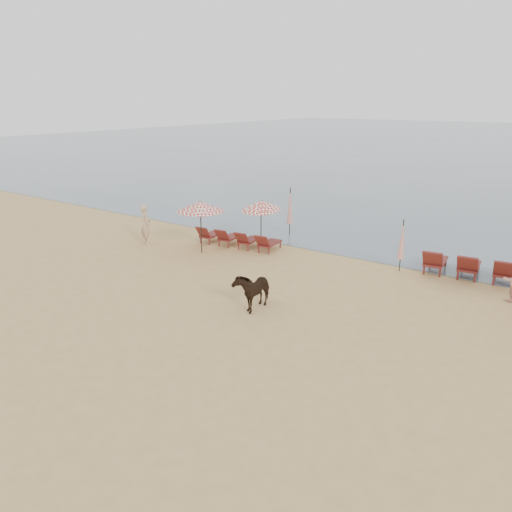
{
  "coord_description": "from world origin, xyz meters",
  "views": [
    {
      "loc": [
        10.06,
        -9.2,
        6.62
      ],
      "look_at": [
        0.0,
        5.0,
        1.1
      ],
      "focal_mm": 35.0,
      "sensor_mm": 36.0,
      "label": 1
    }
  ],
  "objects_px": {
    "umbrella_closed_left": "(290,206)",
    "umbrella_open_left_a": "(200,206)",
    "cow": "(253,289)",
    "lounger_cluster_left": "(237,238)",
    "beachgoer_left": "(146,224)",
    "umbrella_open_left_b": "(261,205)",
    "umbrella_closed_right": "(402,240)",
    "lounger_cluster_right": "(469,265)"
  },
  "relations": [
    {
      "from": "beachgoer_left",
      "to": "umbrella_open_left_a",
      "type": "bearing_deg",
      "value": -140.85
    },
    {
      "from": "lounger_cluster_right",
      "to": "umbrella_open_left_a",
      "type": "xyz_separation_m",
      "value": [
        -10.52,
        -3.49,
        1.62
      ]
    },
    {
      "from": "cow",
      "to": "umbrella_closed_left",
      "type": "bearing_deg",
      "value": 109.52
    },
    {
      "from": "umbrella_open_left_b",
      "to": "lounger_cluster_left",
      "type": "bearing_deg",
      "value": -148.98
    },
    {
      "from": "lounger_cluster_left",
      "to": "umbrella_open_left_a",
      "type": "height_order",
      "value": "umbrella_open_left_a"
    },
    {
      "from": "umbrella_closed_left",
      "to": "umbrella_open_left_a",
      "type": "bearing_deg",
      "value": -108.2
    },
    {
      "from": "umbrella_closed_left",
      "to": "umbrella_open_left_b",
      "type": "bearing_deg",
      "value": -89.7
    },
    {
      "from": "lounger_cluster_left",
      "to": "umbrella_open_left_a",
      "type": "distance_m",
      "value": 2.5
    },
    {
      "from": "cow",
      "to": "beachgoer_left",
      "type": "relative_size",
      "value": 0.8
    },
    {
      "from": "umbrella_open_left_a",
      "to": "umbrella_open_left_b",
      "type": "bearing_deg",
      "value": 35.69
    },
    {
      "from": "lounger_cluster_left",
      "to": "umbrella_closed_left",
      "type": "relative_size",
      "value": 1.62
    },
    {
      "from": "umbrella_closed_left",
      "to": "cow",
      "type": "distance_m",
      "value": 9.4
    },
    {
      "from": "umbrella_open_left_b",
      "to": "umbrella_closed_left",
      "type": "relative_size",
      "value": 0.94
    },
    {
      "from": "umbrella_open_left_b",
      "to": "cow",
      "type": "relative_size",
      "value": 1.48
    },
    {
      "from": "umbrella_closed_left",
      "to": "umbrella_closed_right",
      "type": "height_order",
      "value": "umbrella_closed_left"
    },
    {
      "from": "beachgoer_left",
      "to": "umbrella_closed_left",
      "type": "bearing_deg",
      "value": -100.64
    },
    {
      "from": "umbrella_closed_left",
      "to": "cow",
      "type": "height_order",
      "value": "umbrella_closed_left"
    },
    {
      "from": "umbrella_open_left_b",
      "to": "umbrella_closed_right",
      "type": "relative_size",
      "value": 1.07
    },
    {
      "from": "umbrella_open_left_b",
      "to": "beachgoer_left",
      "type": "distance_m",
      "value": 5.52
    },
    {
      "from": "umbrella_open_left_b",
      "to": "umbrella_closed_right",
      "type": "height_order",
      "value": "umbrella_open_left_b"
    },
    {
      "from": "lounger_cluster_left",
      "to": "beachgoer_left",
      "type": "bearing_deg",
      "value": -156.74
    },
    {
      "from": "cow",
      "to": "umbrella_open_left_a",
      "type": "bearing_deg",
      "value": 141.37
    },
    {
      "from": "umbrella_open_left_b",
      "to": "umbrella_closed_left",
      "type": "distance_m",
      "value": 2.6
    },
    {
      "from": "lounger_cluster_right",
      "to": "umbrella_closed_left",
      "type": "xyz_separation_m",
      "value": [
        -8.92,
        1.39,
        1.0
      ]
    },
    {
      "from": "umbrella_closed_right",
      "to": "beachgoer_left",
      "type": "xyz_separation_m",
      "value": [
        -11.14,
        -3.2,
        -0.34
      ]
    },
    {
      "from": "umbrella_open_left_a",
      "to": "umbrella_closed_right",
      "type": "distance_m",
      "value": 8.59
    },
    {
      "from": "umbrella_open_left_a",
      "to": "umbrella_closed_right",
      "type": "xyz_separation_m",
      "value": [
        8.11,
        2.72,
        -0.81
      ]
    },
    {
      "from": "lounger_cluster_right",
      "to": "umbrella_closed_right",
      "type": "relative_size",
      "value": 1.62
    },
    {
      "from": "lounger_cluster_right",
      "to": "beachgoer_left",
      "type": "bearing_deg",
      "value": -170.47
    },
    {
      "from": "lounger_cluster_left",
      "to": "umbrella_open_left_b",
      "type": "xyz_separation_m",
      "value": [
        0.89,
        0.64,
        1.56
      ]
    },
    {
      "from": "umbrella_open_left_b",
      "to": "umbrella_open_left_a",
      "type": "bearing_deg",
      "value": -129.62
    },
    {
      "from": "umbrella_closed_right",
      "to": "lounger_cluster_right",
      "type": "bearing_deg",
      "value": 17.57
    },
    {
      "from": "lounger_cluster_left",
      "to": "umbrella_closed_left",
      "type": "bearing_deg",
      "value": 68.17
    },
    {
      "from": "umbrella_closed_right",
      "to": "beachgoer_left",
      "type": "relative_size",
      "value": 1.1
    },
    {
      "from": "lounger_cluster_left",
      "to": "beachgoer_left",
      "type": "height_order",
      "value": "beachgoer_left"
    },
    {
      "from": "beachgoer_left",
      "to": "cow",
      "type": "bearing_deg",
      "value": -170.39
    },
    {
      "from": "lounger_cluster_left",
      "to": "umbrella_open_left_b",
      "type": "height_order",
      "value": "umbrella_open_left_b"
    },
    {
      "from": "cow",
      "to": "beachgoer_left",
      "type": "bearing_deg",
      "value": 154.7
    },
    {
      "from": "umbrella_open_left_b",
      "to": "cow",
      "type": "bearing_deg",
      "value": -62.13
    },
    {
      "from": "beachgoer_left",
      "to": "umbrella_closed_right",
      "type": "bearing_deg",
      "value": -133.75
    },
    {
      "from": "lounger_cluster_left",
      "to": "umbrella_open_left_b",
      "type": "distance_m",
      "value": 1.9
    },
    {
      "from": "lounger_cluster_left",
      "to": "lounger_cluster_right",
      "type": "height_order",
      "value": "lounger_cluster_right"
    }
  ]
}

